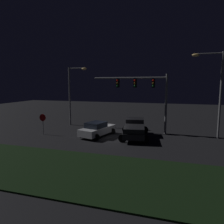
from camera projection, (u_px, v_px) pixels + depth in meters
name	position (u px, v px, depth m)	size (l,w,h in m)	color
ground_plane	(113.00, 137.00, 21.86)	(80.00, 80.00, 0.00)	black
grass_median	(71.00, 170.00, 13.18)	(20.98, 6.62, 0.10)	black
pickup_truck	(135.00, 128.00, 21.45)	(3.42, 5.64, 1.80)	black
car_sedan	(97.00, 129.00, 21.97)	(3.17, 4.71, 1.51)	#B7B7BC
traffic_signal_gantry	(144.00, 89.00, 23.17)	(8.32, 0.56, 6.50)	slate
street_lamp_left	(73.00, 89.00, 27.37)	(2.58, 0.44, 7.57)	slate
street_lamp_right	(215.00, 85.00, 20.58)	(2.91, 0.44, 8.50)	slate
stop_sign	(43.00, 120.00, 22.57)	(0.76, 0.08, 2.23)	slate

